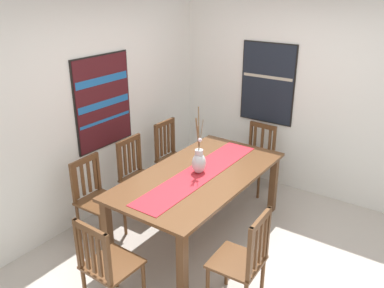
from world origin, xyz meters
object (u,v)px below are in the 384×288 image
(chair_1, at_px, (172,156))
(painting_on_side_wall, at_px, (268,83))
(chair_0, at_px, (107,264))
(chair_5, at_px, (256,156))
(painting_on_back_wall, at_px, (103,102))
(dining_table, at_px, (200,181))
(chair_4, at_px, (96,197))
(centerpiece_vase, at_px, (199,161))
(chair_3, at_px, (243,260))
(chair_2, at_px, (138,175))

(chair_1, xyz_separation_m, painting_on_side_wall, (1.01, -0.86, 0.91))
(painting_on_side_wall, bearing_deg, chair_0, -179.24)
(chair_5, distance_m, painting_on_back_wall, 2.18)
(dining_table, relative_size, chair_4, 2.22)
(centerpiece_vase, distance_m, painting_on_back_wall, 1.39)
(chair_1, height_order, chair_3, chair_1)
(chair_4, bearing_deg, dining_table, -53.97)
(chair_2, bearing_deg, chair_3, -110.92)
(chair_3, bearing_deg, chair_0, 127.54)
(dining_table, height_order, centerpiece_vase, centerpiece_vase)
(chair_2, distance_m, chair_4, 0.66)
(chair_3, distance_m, painting_on_back_wall, 2.48)
(centerpiece_vase, height_order, chair_2, centerpiece_vase)
(chair_0, relative_size, painting_on_back_wall, 0.85)
(chair_5, xyz_separation_m, painting_on_side_wall, (0.31, 0.05, 0.95))
(dining_table, height_order, chair_4, chair_4)
(chair_0, distance_m, chair_4, 1.19)
(chair_1, xyz_separation_m, painting_on_back_wall, (-0.77, 0.42, 0.87))
(chair_0, bearing_deg, painting_on_back_wall, 45.12)
(chair_2, bearing_deg, centerpiece_vase, -89.04)
(chair_0, bearing_deg, chair_5, -0.16)
(chair_1, bearing_deg, chair_2, 179.81)
(chair_0, xyz_separation_m, chair_4, (0.74, 0.93, -0.01))
(chair_0, height_order, painting_on_back_wall, painting_on_back_wall)
(chair_0, height_order, painting_on_side_wall, painting_on_side_wall)
(chair_2, xyz_separation_m, chair_3, (-0.70, -1.82, -0.00))
(chair_2, relative_size, chair_3, 0.99)
(chair_1, height_order, chair_2, chair_1)
(painting_on_back_wall, bearing_deg, chair_2, -78.35)
(chair_5, bearing_deg, chair_4, 155.45)
(chair_1, height_order, painting_on_side_wall, painting_on_side_wall)
(dining_table, distance_m, chair_0, 1.42)
(dining_table, xyz_separation_m, chair_1, (0.68, 0.90, -0.17))
(chair_1, distance_m, chair_2, 0.69)
(chair_2, distance_m, chair_5, 1.66)
(chair_2, height_order, painting_on_back_wall, painting_on_back_wall)
(chair_3, distance_m, chair_5, 2.28)
(painting_on_back_wall, height_order, painting_on_side_wall, painting_on_side_wall)
(chair_0, relative_size, painting_on_side_wall, 0.87)
(painting_on_side_wall, bearing_deg, chair_5, -170.93)
(chair_3, relative_size, painting_on_back_wall, 0.88)
(chair_4, xyz_separation_m, painting_on_back_wall, (0.58, 0.39, 0.89))
(chair_4, distance_m, chair_5, 2.26)
(dining_table, distance_m, chair_3, 1.18)
(centerpiece_vase, relative_size, painting_on_side_wall, 0.67)
(chair_5, bearing_deg, painting_on_back_wall, 138.01)
(chair_1, distance_m, chair_5, 1.15)
(centerpiece_vase, relative_size, chair_2, 0.76)
(centerpiece_vase, height_order, chair_0, centerpiece_vase)
(chair_1, distance_m, chair_3, 2.29)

